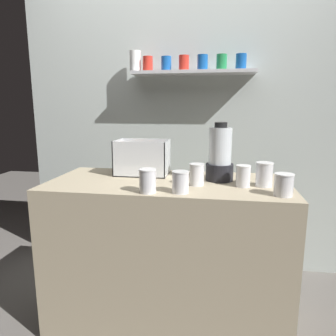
% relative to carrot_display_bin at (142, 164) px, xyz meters
% --- Properties ---
extents(ground_plane, '(8.00, 8.00, 0.00)m').
position_rel_carrot_display_bin_xyz_m(ground_plane, '(0.20, -0.17, -0.97)').
color(ground_plane, slate).
extents(counter, '(1.40, 0.64, 0.90)m').
position_rel_carrot_display_bin_xyz_m(counter, '(0.20, -0.17, -0.52)').
color(counter, tan).
rests_on(counter, ground_plane).
extents(back_wall_unit, '(2.60, 0.24, 2.50)m').
position_rel_carrot_display_bin_xyz_m(back_wall_unit, '(0.20, 0.60, 0.29)').
color(back_wall_unit, silver).
rests_on(back_wall_unit, ground_plane).
extents(carrot_display_bin, '(0.33, 0.22, 0.22)m').
position_rel_carrot_display_bin_xyz_m(carrot_display_bin, '(0.00, 0.00, 0.00)').
color(carrot_display_bin, white).
rests_on(carrot_display_bin, counter).
extents(blender_pitcher, '(0.16, 0.16, 0.34)m').
position_rel_carrot_display_bin_xyz_m(blender_pitcher, '(0.50, -0.09, 0.08)').
color(blender_pitcher, black).
rests_on(blender_pitcher, counter).
extents(juice_cup_pomegranate_far_left, '(0.09, 0.09, 0.12)m').
position_rel_carrot_display_bin_xyz_m(juice_cup_pomegranate_far_left, '(0.14, -0.42, -0.02)').
color(juice_cup_pomegranate_far_left, white).
rests_on(juice_cup_pomegranate_far_left, counter).
extents(juice_cup_orange_left, '(0.09, 0.09, 0.11)m').
position_rel_carrot_display_bin_xyz_m(juice_cup_orange_left, '(0.30, -0.40, -0.02)').
color(juice_cup_orange_left, white).
rests_on(juice_cup_orange_left, counter).
extents(juice_cup_carrot_middle, '(0.08, 0.08, 0.12)m').
position_rel_carrot_display_bin_xyz_m(juice_cup_carrot_middle, '(0.37, -0.23, -0.01)').
color(juice_cup_carrot_middle, white).
rests_on(juice_cup_carrot_middle, counter).
extents(juice_cup_carrot_right, '(0.08, 0.08, 0.12)m').
position_rel_carrot_display_bin_xyz_m(juice_cup_carrot_right, '(0.62, -0.22, -0.02)').
color(juice_cup_carrot_right, white).
rests_on(juice_cup_carrot_right, counter).
extents(juice_cup_mango_far_right, '(0.09, 0.09, 0.13)m').
position_rel_carrot_display_bin_xyz_m(juice_cup_mango_far_right, '(0.74, -0.19, -0.01)').
color(juice_cup_mango_far_right, white).
rests_on(juice_cup_mango_far_right, counter).
extents(juice_cup_mango_rightmost, '(0.10, 0.10, 0.11)m').
position_rel_carrot_display_bin_xyz_m(juice_cup_mango_rightmost, '(0.81, -0.37, -0.02)').
color(juice_cup_mango_rightmost, white).
rests_on(juice_cup_mango_rightmost, counter).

